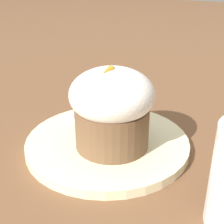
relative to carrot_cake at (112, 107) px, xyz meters
name	(u,v)px	position (x,y,z in m)	size (l,w,h in m)	color
ground_plane	(107,146)	(-0.01, -0.01, -0.07)	(4.00, 4.00, 0.00)	brown
dessert_plate	(107,142)	(-0.01, -0.01, -0.06)	(0.23, 0.23, 0.01)	beige
carrot_cake	(112,107)	(0.00, 0.00, 0.00)	(0.11, 0.11, 0.11)	brown
spoon	(107,132)	(-0.02, -0.02, -0.05)	(0.04, 0.13, 0.01)	#B7B7BC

